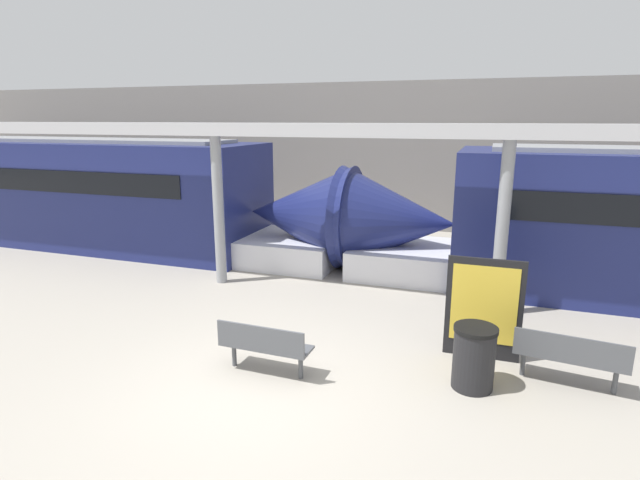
{
  "coord_description": "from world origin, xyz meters",
  "views": [
    {
      "loc": [
        3.03,
        -5.73,
        3.78
      ],
      "look_at": [
        -0.16,
        3.47,
        1.4
      ],
      "focal_mm": 28.0,
      "sensor_mm": 36.0,
      "label": 1
    }
  ],
  "objects_px": {
    "bench_far": "(570,355)",
    "support_column_near": "(219,211)",
    "train_right": "(56,192)",
    "bench_near": "(264,344)",
    "trash_bin": "(474,357)",
    "poster_board": "(484,308)",
    "support_column_far": "(502,230)"
  },
  "relations": [
    {
      "from": "bench_near",
      "to": "support_column_far",
      "type": "height_order",
      "value": "support_column_far"
    },
    {
      "from": "bench_near",
      "to": "trash_bin",
      "type": "bearing_deg",
      "value": 13.45
    },
    {
      "from": "support_column_far",
      "to": "trash_bin",
      "type": "bearing_deg",
      "value": -95.66
    },
    {
      "from": "train_right",
      "to": "support_column_far",
      "type": "bearing_deg",
      "value": -9.2
    },
    {
      "from": "bench_far",
      "to": "support_column_near",
      "type": "distance_m",
      "value": 7.68
    },
    {
      "from": "poster_board",
      "to": "bench_far",
      "type": "bearing_deg",
      "value": -24.0
    },
    {
      "from": "trash_bin",
      "to": "poster_board",
      "type": "xyz_separation_m",
      "value": [
        0.08,
        1.01,
        0.37
      ]
    },
    {
      "from": "train_right",
      "to": "support_column_near",
      "type": "relative_size",
      "value": 5.66
    },
    {
      "from": "train_right",
      "to": "bench_near",
      "type": "height_order",
      "value": "train_right"
    },
    {
      "from": "bench_near",
      "to": "bench_far",
      "type": "relative_size",
      "value": 0.91
    },
    {
      "from": "trash_bin",
      "to": "poster_board",
      "type": "height_order",
      "value": "poster_board"
    },
    {
      "from": "train_right",
      "to": "bench_near",
      "type": "xyz_separation_m",
      "value": [
        9.97,
        -5.82,
        -1.02
      ]
    },
    {
      "from": "bench_far",
      "to": "train_right",
      "type": "bearing_deg",
      "value": 169.01
    },
    {
      "from": "bench_near",
      "to": "support_column_far",
      "type": "relative_size",
      "value": 0.42
    },
    {
      "from": "support_column_far",
      "to": "support_column_near",
      "type": "bearing_deg",
      "value": 180.0
    },
    {
      "from": "bench_near",
      "to": "poster_board",
      "type": "bearing_deg",
      "value": 29.65
    },
    {
      "from": "train_right",
      "to": "bench_far",
      "type": "distance_m",
      "value": 15.05
    },
    {
      "from": "bench_far",
      "to": "support_column_near",
      "type": "relative_size",
      "value": 0.46
    },
    {
      "from": "train_right",
      "to": "trash_bin",
      "type": "relative_size",
      "value": 20.75
    },
    {
      "from": "bench_near",
      "to": "support_column_near",
      "type": "xyz_separation_m",
      "value": [
        -2.85,
        3.67,
        1.21
      ]
    },
    {
      "from": "train_right",
      "to": "poster_board",
      "type": "relative_size",
      "value": 11.58
    },
    {
      "from": "bench_near",
      "to": "poster_board",
      "type": "height_order",
      "value": "poster_board"
    },
    {
      "from": "bench_far",
      "to": "support_column_near",
      "type": "xyz_separation_m",
      "value": [
        -7.14,
        2.56,
        1.21
      ]
    },
    {
      "from": "trash_bin",
      "to": "bench_near",
      "type": "bearing_deg",
      "value": -167.91
    },
    {
      "from": "bench_near",
      "to": "bench_far",
      "type": "xyz_separation_m",
      "value": [
        4.29,
        1.11,
        0.0
      ]
    },
    {
      "from": "poster_board",
      "to": "bench_near",
      "type": "bearing_deg",
      "value": -151.71
    },
    {
      "from": "train_right",
      "to": "support_column_far",
      "type": "relative_size",
      "value": 5.66
    },
    {
      "from": "train_right",
      "to": "bench_far",
      "type": "relative_size",
      "value": 12.39
    },
    {
      "from": "trash_bin",
      "to": "support_column_far",
      "type": "height_order",
      "value": "support_column_far"
    },
    {
      "from": "train_right",
      "to": "support_column_far",
      "type": "distance_m",
      "value": 13.44
    },
    {
      "from": "bench_near",
      "to": "support_column_near",
      "type": "bearing_deg",
      "value": 129.22
    },
    {
      "from": "support_column_far",
      "to": "bench_near",
      "type": "bearing_deg",
      "value": -131.9
    }
  ]
}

